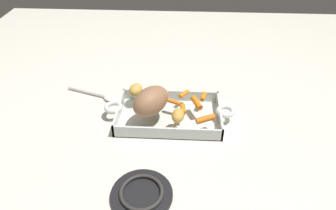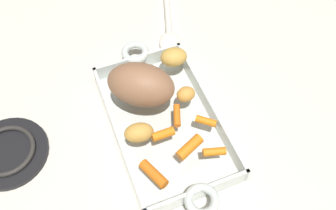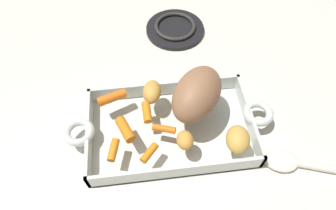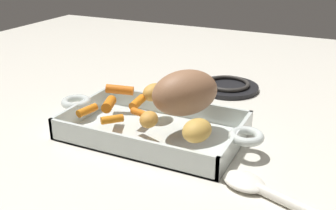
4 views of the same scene
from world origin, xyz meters
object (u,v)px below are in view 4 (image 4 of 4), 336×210
at_px(potato_corner, 154,92).
at_px(potato_golden_large, 149,119).
at_px(baby_carrot_short, 87,110).
at_px(baby_carrot_center_right, 120,90).
at_px(potato_near_roast, 197,130).
at_px(baby_carrot_southwest, 141,113).
at_px(stove_burner_rear, 228,86).
at_px(roasting_dish, 153,128).
at_px(baby_carrot_long, 138,102).
at_px(baby_carrot_northwest, 112,119).
at_px(pork_roast, 185,93).
at_px(serving_spoon, 269,193).
at_px(baby_carrot_northeast, 109,104).

xyz_separation_m(potato_corner, potato_golden_large, (-0.05, 0.12, -0.00)).
distance_m(baby_carrot_short, baby_carrot_center_right, 0.13).
distance_m(potato_corner, potato_near_roast, 0.21).
xyz_separation_m(baby_carrot_southwest, stove_burner_rear, (-0.07, -0.35, -0.05)).
bearing_deg(baby_carrot_center_right, roasting_dish, 150.82).
bearing_deg(baby_carrot_long, baby_carrot_northwest, 88.18).
bearing_deg(stove_burner_rear, baby_carrot_northwest, 75.16).
relative_size(baby_carrot_southwest, potato_near_roast, 0.79).
bearing_deg(pork_roast, baby_carrot_northwest, 42.89).
bearing_deg(baby_carrot_southwest, serving_spoon, 161.78).
distance_m(potato_corner, serving_spoon, 0.35).
relative_size(baby_carrot_short, baby_carrot_southwest, 0.93).
xyz_separation_m(roasting_dish, baby_carrot_southwest, (0.02, 0.02, 0.04)).
relative_size(baby_carrot_short, stove_burner_rear, 0.27).
height_order(baby_carrot_northwest, potato_near_roast, potato_near_roast).
bearing_deg(baby_carrot_northwest, baby_carrot_short, -11.60).
bearing_deg(serving_spoon, potato_corner, -12.98).
xyz_separation_m(baby_carrot_short, baby_carrot_northwest, (-0.07, 0.01, -0.00)).
xyz_separation_m(baby_carrot_northeast, stove_burner_rear, (-0.15, -0.35, -0.05)).
height_order(roasting_dish, baby_carrot_short, baby_carrot_short).
xyz_separation_m(baby_carrot_northwest, baby_carrot_long, (-0.00, -0.09, 0.00)).
xyz_separation_m(baby_carrot_southwest, potato_near_roast, (-0.14, 0.05, 0.01)).
bearing_deg(potato_near_roast, baby_carrot_northeast, -13.94).
distance_m(potato_near_roast, serving_spoon, 0.16).
bearing_deg(baby_carrot_northeast, baby_carrot_long, -141.24).
height_order(pork_roast, potato_golden_large, pork_roast).
bearing_deg(baby_carrot_northeast, baby_carrot_northwest, 128.26).
xyz_separation_m(pork_roast, stove_burner_rear, (0.00, -0.30, -0.09)).
bearing_deg(baby_carrot_northwest, pork_roast, -137.11).
bearing_deg(serving_spoon, baby_carrot_southwest, 0.10).
distance_m(baby_carrot_center_right, baby_carrot_southwest, 0.14).
distance_m(baby_carrot_short, potato_corner, 0.15).
xyz_separation_m(baby_carrot_short, potato_golden_large, (-0.14, -0.00, 0.01)).
height_order(roasting_dish, baby_carrot_center_right, baby_carrot_center_right).
bearing_deg(potato_near_roast, baby_carrot_short, -2.98).
bearing_deg(potato_corner, baby_carrot_short, 54.82).
height_order(pork_roast, baby_carrot_southwest, pork_roast).
bearing_deg(baby_carrot_northwest, stove_burner_rear, -104.84).
relative_size(pork_roast, stove_burner_rear, 0.86).
relative_size(baby_carrot_short, potato_near_roast, 0.74).
bearing_deg(serving_spoon, baby_carrot_long, -5.14).
height_order(baby_carrot_southwest, potato_near_roast, potato_near_roast).
distance_m(baby_carrot_long, potato_near_roast, 0.20).
bearing_deg(baby_carrot_southwest, potato_corner, -79.60).
bearing_deg(roasting_dish, potato_corner, -63.76).
height_order(roasting_dish, baby_carrot_southwest, baby_carrot_southwest).
bearing_deg(pork_roast, baby_carrot_southwest, 34.40).
xyz_separation_m(baby_carrot_short, baby_carrot_southwest, (-0.10, -0.04, -0.00)).
distance_m(baby_carrot_southwest, potato_near_roast, 0.15).
height_order(baby_carrot_short, baby_carrot_southwest, baby_carrot_short).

